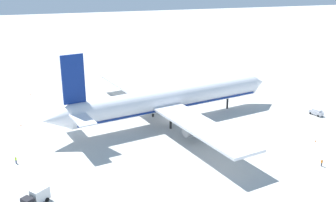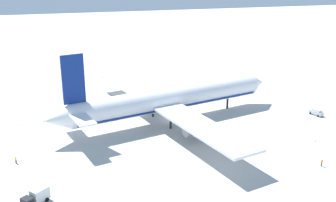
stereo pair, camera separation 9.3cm
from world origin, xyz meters
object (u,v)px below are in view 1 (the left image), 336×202
Objects in this scene: service_van at (316,112)px; traffic_cone_0 at (39,185)px; traffic_cone_3 at (30,94)px; ground_worker_0 at (16,160)px; service_truck_1 at (37,196)px; traffic_cone_1 at (21,125)px; traffic_cone_2 at (315,141)px; ground_worker_5 at (322,163)px; airliner at (167,100)px.

service_van is 8.66× the size of traffic_cone_0.
traffic_cone_0 is at bearing -165.89° from service_van.
traffic_cone_0 is 67.96m from traffic_cone_3.
ground_worker_0 is 13.86m from traffic_cone_0.
service_truck_1 is 88.65m from service_van.
service_van reaches higher than traffic_cone_0.
traffic_cone_0 is at bearing -81.41° from traffic_cone_1.
service_truck_1 is 72.35m from traffic_cone_2.
traffic_cone_0 is at bearing 87.73° from service_truck_1.
ground_worker_5 is at bearing -48.40° from traffic_cone_3.
traffic_cone_1 is at bearing 90.43° from ground_worker_0.
ground_worker_5 is (-19.69, -29.94, -0.13)m from service_van.
ground_worker_0 is 55.14m from traffic_cone_3.
service_van is 89.75m from ground_worker_0.
service_van reaches higher than traffic_cone_3.
traffic_cone_2 is at bearing -6.81° from ground_worker_0.
ground_worker_0 is (-89.36, -8.36, -0.14)m from service_van.
traffic_cone_2 is at bearing 60.18° from ground_worker_5.
traffic_cone_3 is (-75.20, 64.28, 0.00)m from traffic_cone_2.
traffic_cone_3 is at bearing 93.26° from traffic_cone_0.
traffic_cone_3 is (1.76, 30.61, 0.00)m from traffic_cone_1.
traffic_cone_2 is (76.78, -9.17, -0.62)m from ground_worker_0.
traffic_cone_1 is (-42.57, 8.14, -6.63)m from airliner.
traffic_cone_0 is (0.26, 6.69, -1.36)m from service_truck_1.
airliner is 144.75× the size of traffic_cone_1.
service_truck_1 reaches higher than service_van.
traffic_cone_1 is (-0.19, 24.51, -0.62)m from ground_worker_0.
airliner is 44.83× the size of ground_worker_5.
traffic_cone_0 is 37.66m from traffic_cone_1.
service_van is 35.84m from ground_worker_5.
ground_worker_0 is 3.18× the size of traffic_cone_0.
traffic_cone_2 is (34.40, -25.53, -6.63)m from airliner.
service_truck_1 is 44.28m from traffic_cone_1.
service_van is at bearing -10.22° from traffic_cone_1.
traffic_cone_1 is (-5.62, 37.24, 0.00)m from traffic_cone_0.
ground_worker_0 reaches higher than traffic_cone_1.
service_truck_1 is at bearing -75.09° from ground_worker_0.
traffic_cone_0 and traffic_cone_1 have the same top height.
service_truck_1 reaches higher than traffic_cone_0.
airliner is at bearing 143.42° from traffic_cone_2.
service_truck_1 is 10.44× the size of traffic_cone_3.
airliner is at bearing -10.83° from traffic_cone_1.
airliner reaches higher than traffic_cone_1.
ground_worker_0 is at bearing -91.64° from traffic_cone_3.
service_van is at bearing -9.67° from airliner.
ground_worker_0 is at bearing -158.89° from airliner.
ground_worker_5 is at bearing -17.22° from ground_worker_0.
traffic_cone_0 is at bearing -86.74° from traffic_cone_3.
traffic_cone_3 is at bearing 131.60° from ground_worker_5.
ground_worker_5 is 3.23× the size of traffic_cone_0.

